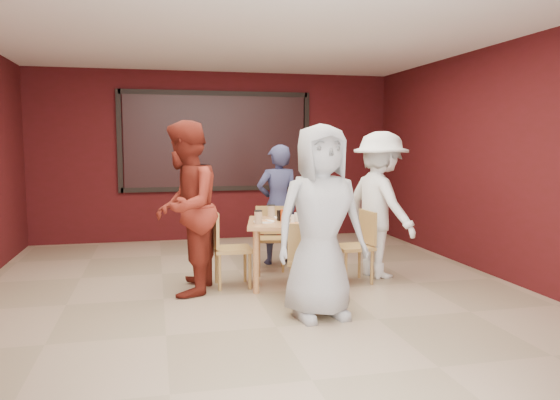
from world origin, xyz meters
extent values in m
plane|color=tan|center=(0.00, 0.00, 0.00)|extent=(7.00, 7.00, 0.00)
cube|color=black|center=(0.00, 3.45, 1.65)|extent=(3.00, 0.02, 1.50)
cube|color=tan|center=(0.46, 0.28, 0.72)|extent=(1.10, 1.10, 0.04)
cylinder|color=tan|center=(0.17, 0.72, 0.35)|extent=(0.07, 0.07, 0.70)
cylinder|color=tan|center=(0.90, 0.57, 0.35)|extent=(0.07, 0.07, 0.70)
cylinder|color=tan|center=(0.02, -0.01, 0.35)|extent=(0.07, 0.07, 0.70)
cylinder|color=tan|center=(0.75, -0.16, 0.35)|extent=(0.07, 0.07, 0.70)
cylinder|color=white|center=(0.46, -0.02, 0.74)|extent=(0.24, 0.24, 0.01)
cone|color=#ECB353|center=(0.46, -0.02, 0.76)|extent=(0.22, 0.22, 0.02)
cylinder|color=beige|center=(0.59, -0.11, 0.81)|extent=(0.09, 0.09, 0.14)
cylinder|color=black|center=(0.59, -0.11, 0.88)|extent=(0.09, 0.09, 0.01)
cylinder|color=white|center=(0.46, 0.57, 0.74)|extent=(0.24, 0.24, 0.01)
cone|color=#ECB353|center=(0.46, 0.57, 0.76)|extent=(0.22, 0.22, 0.02)
cylinder|color=beige|center=(0.34, 0.66, 0.81)|extent=(0.09, 0.09, 0.14)
cylinder|color=black|center=(0.34, 0.66, 0.88)|extent=(0.09, 0.09, 0.01)
cylinder|color=white|center=(0.17, 0.28, 0.74)|extent=(0.24, 0.24, 0.01)
cone|color=#ECB353|center=(0.17, 0.28, 0.76)|extent=(0.22, 0.22, 0.02)
cylinder|color=beige|center=(0.08, 0.15, 0.81)|extent=(0.09, 0.09, 0.14)
cylinder|color=black|center=(0.08, 0.15, 0.88)|extent=(0.09, 0.09, 0.01)
cylinder|color=white|center=(0.76, 0.28, 0.74)|extent=(0.24, 0.24, 0.01)
cone|color=#ECB353|center=(0.76, 0.28, 0.76)|extent=(0.22, 0.22, 0.02)
cylinder|color=beige|center=(0.85, 0.40, 0.81)|extent=(0.09, 0.09, 0.14)
cylinder|color=black|center=(0.85, 0.40, 0.88)|extent=(0.09, 0.09, 0.01)
cylinder|color=white|center=(0.54, 0.25, 0.79)|extent=(0.06, 0.06, 0.10)
cylinder|color=white|center=(0.48, 0.20, 0.78)|extent=(0.05, 0.05, 0.08)
cylinder|color=#BB3A0D|center=(0.39, 0.23, 0.81)|extent=(0.07, 0.07, 0.15)
cube|color=black|center=(0.41, 0.35, 0.79)|extent=(0.14, 0.08, 0.12)
cube|color=#B78547|center=(0.49, -0.36, 0.41)|extent=(0.48, 0.48, 0.04)
cylinder|color=#B78547|center=(0.69, -0.24, 0.19)|extent=(0.03, 0.03, 0.39)
cylinder|color=#B78547|center=(0.38, -0.16, 0.19)|extent=(0.03, 0.03, 0.39)
cylinder|color=#B78547|center=(0.61, -0.56, 0.19)|extent=(0.03, 0.03, 0.39)
cylinder|color=#B78547|center=(0.30, -0.47, 0.19)|extent=(0.03, 0.03, 0.39)
cube|color=#B78547|center=(0.45, -0.53, 0.63)|extent=(0.39, 0.13, 0.38)
cube|color=#B78547|center=(0.41, 1.05, 0.40)|extent=(0.46, 0.46, 0.04)
cylinder|color=#B78547|center=(0.22, 0.93, 0.19)|extent=(0.03, 0.03, 0.38)
cylinder|color=#B78547|center=(0.53, 0.86, 0.19)|extent=(0.03, 0.03, 0.38)
cylinder|color=#B78547|center=(0.29, 1.23, 0.19)|extent=(0.03, 0.03, 0.38)
cylinder|color=#B78547|center=(0.59, 1.17, 0.19)|extent=(0.03, 0.03, 0.38)
cube|color=#B78547|center=(0.44, 1.22, 0.62)|extent=(0.39, 0.11, 0.37)
cube|color=#B78547|center=(-0.18, 0.34, 0.43)|extent=(0.42, 0.42, 0.04)
cylinder|color=#B78547|center=(-0.01, 0.17, 0.20)|extent=(0.04, 0.04, 0.41)
cylinder|color=#B78547|center=(-0.01, 0.51, 0.20)|extent=(0.04, 0.04, 0.41)
cylinder|color=#B78547|center=(-0.35, 0.17, 0.20)|extent=(0.04, 0.04, 0.41)
cylinder|color=#B78547|center=(-0.35, 0.51, 0.20)|extent=(0.04, 0.04, 0.41)
cube|color=#B78547|center=(-0.37, 0.34, 0.66)|extent=(0.04, 0.42, 0.40)
cube|color=#B78547|center=(1.21, 0.21, 0.41)|extent=(0.44, 0.44, 0.04)
cylinder|color=#B78547|center=(1.04, 0.36, 0.20)|extent=(0.03, 0.03, 0.39)
cylinder|color=#B78547|center=(1.06, 0.03, 0.20)|extent=(0.03, 0.03, 0.39)
cylinder|color=#B78547|center=(1.36, 0.38, 0.20)|extent=(0.03, 0.03, 0.39)
cylinder|color=#B78547|center=(1.39, 0.06, 0.20)|extent=(0.03, 0.03, 0.39)
cube|color=#B78547|center=(1.40, 0.22, 0.64)|extent=(0.07, 0.41, 0.39)
imported|color=#ADADAD|center=(0.46, -0.93, 0.90)|extent=(0.94, 0.67, 1.80)
imported|color=#313357|center=(0.58, 1.39, 0.80)|extent=(0.61, 0.42, 1.60)
imported|color=maroon|center=(-0.71, 0.16, 0.93)|extent=(0.91, 1.06, 1.86)
imported|color=white|center=(1.62, 0.40, 0.88)|extent=(0.92, 1.27, 1.76)
camera|label=1|loc=(-1.02, -5.70, 1.63)|focal=35.00mm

